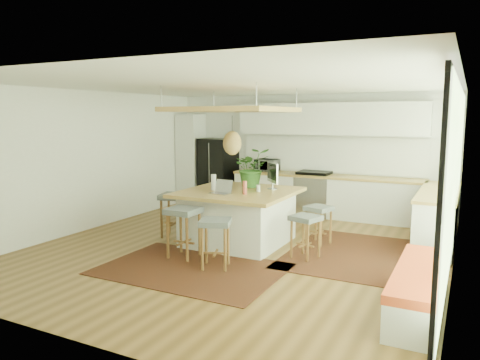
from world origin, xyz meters
The scene contains 35 objects.
floor centered at (0.00, 0.00, 0.00)m, with size 7.00×7.00×0.00m, color #563B18.
ceiling centered at (0.00, 0.00, 2.70)m, with size 7.00×7.00×0.00m, color white.
wall_back centered at (0.00, 3.50, 1.35)m, with size 6.50×6.50×0.00m, color silver.
wall_front centered at (0.00, -3.50, 1.35)m, with size 6.50×6.50×0.00m, color silver.
wall_left centered at (-3.25, 0.00, 1.35)m, with size 7.00×7.00×0.00m, color silver.
wall_right centered at (3.25, 0.00, 1.35)m, with size 7.00×7.00×0.00m, color silver.
window_wall centered at (3.22, 0.00, 1.40)m, with size 0.10×6.20×2.60m, color black, non-canonical shape.
pantry centered at (-2.95, 3.18, 1.12)m, with size 0.55×0.60×2.25m, color silver.
back_counter_base centered at (0.55, 3.18, 0.44)m, with size 4.20×0.60×0.88m, color silver.
back_counter_top centered at (0.55, 3.18, 0.90)m, with size 4.24×0.64×0.05m, color olive.
backsplash centered at (0.55, 3.48, 1.35)m, with size 4.20×0.02×0.80m, color white.
upper_cabinets centered at (0.55, 3.32, 2.15)m, with size 4.20×0.34×0.70m, color silver.
range centered at (0.30, 3.18, 0.50)m, with size 0.76×0.62×1.00m, color #A5A5AA, non-canonical shape.
right_counter_base centered at (2.93, 2.00, 0.44)m, with size 0.60×2.50×0.88m, color silver.
right_counter_top centered at (2.93, 2.00, 0.90)m, with size 0.64×2.54×0.05m, color olive.
window_bench centered at (2.95, -1.20, 0.25)m, with size 0.52×2.00×0.50m, color silver, non-canonical shape.
ceiling_panel centered at (-0.30, 0.40, 2.05)m, with size 1.86×1.86×0.80m, color olive, non-canonical shape.
rug_near centered at (-0.15, -1.18, 0.01)m, with size 2.60×1.80×0.01m, color black.
rug_right centered at (1.70, 0.63, 0.01)m, with size 1.80×2.60×0.01m, color black.
fridge centered at (-2.16, 3.17, 0.93)m, with size 0.83×0.65×1.67m, color black, non-canonical shape.
island centered at (-0.17, 0.39, 0.47)m, with size 1.85×1.85×0.93m, color olive, non-canonical shape.
stool_near_left centered at (-0.56, -0.75, 0.35)m, with size 0.47×0.47×0.79m, color #4A5052, non-canonical shape.
stool_near_right centered at (0.14, -0.97, 0.35)m, with size 0.43×0.43×0.73m, color #4A5052, non-canonical shape.
stool_right_front centered at (1.16, 0.08, 0.35)m, with size 0.40×0.40×0.68m, color #4A5052, non-canonical shape.
stool_right_back centered at (1.10, 0.94, 0.35)m, with size 0.40×0.40×0.67m, color #4A5052, non-canonical shape.
stool_left_side centered at (-1.43, 0.25, 0.35)m, with size 0.47×0.47×0.80m, color #4A5052, non-canonical shape.
laptop centered at (-0.30, -0.04, 1.05)m, with size 0.33×0.35×0.24m, color #A5A5AA, non-canonical shape.
monitor centered at (0.29, 0.80, 1.19)m, with size 0.51×0.18×0.48m, color #A5A5AA, non-canonical shape.
microwave centered at (-0.86, 3.20, 1.10)m, with size 0.52×0.29×0.35m, color #A5A5AA.
island_plant centered at (-0.15, 0.87, 1.21)m, with size 0.64×0.71×0.56m, color #1E4C19.
island_bowl centered at (-0.73, 0.77, 0.96)m, with size 0.23×0.23×0.06m, color beige.
island_bottle_0 centered at (-0.72, 0.49, 1.03)m, with size 0.07×0.07×0.19m, color #35D1D7.
island_bottle_1 centered at (-0.57, 0.24, 1.03)m, with size 0.07×0.07×0.19m, color silver.
island_bottle_2 centered at (0.08, 0.09, 1.03)m, with size 0.07×0.07×0.19m, color #AF493A.
island_bottle_3 centered at (0.18, 0.44, 1.03)m, with size 0.07×0.07×0.19m, color beige.
Camera 1 is at (3.37, -6.56, 2.21)m, focal length 34.17 mm.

